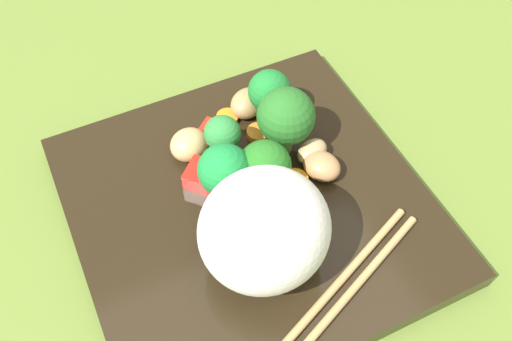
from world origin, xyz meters
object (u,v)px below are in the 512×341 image
Objects in this scene: chopstick_pair at (325,310)px; square_plate at (249,208)px; broccoli_floret_4 at (224,170)px; carrot_slice_1 at (258,133)px; rice_mound at (264,229)px.

square_plate is at bearing 71.80° from chopstick_pair.
carrot_slice_1 is at bearing -48.81° from broccoli_floret_4.
carrot_slice_1 is at bearing -32.01° from square_plate.
broccoli_floret_4 is at bearing 41.25° from square_plate.
rice_mound is 13.32cm from carrot_slice_1.
rice_mound is 7.00cm from broccoli_floret_4.
carrot_slice_1 is at bearing -24.21° from rice_mound.
rice_mound reaches higher than broccoli_floret_4.
chopstick_pair is at bearing -160.61° from rice_mound.
rice_mound is at bearing -179.01° from broccoli_floret_4.
square_plate is at bearing 147.99° from carrot_slice_1.
chopstick_pair is (-5.92, -2.08, -4.11)cm from rice_mound.
rice_mound is at bearing 155.79° from carrot_slice_1.
chopstick_pair is (-12.83, -2.20, -3.03)cm from broccoli_floret_4.
broccoli_floret_4 is (6.91, 0.12, -1.08)cm from rice_mound.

